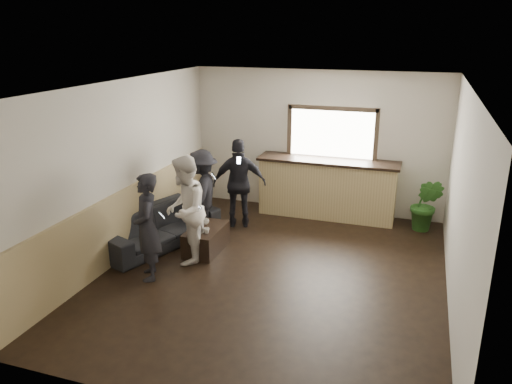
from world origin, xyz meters
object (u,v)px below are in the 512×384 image
(person_a, at_px, (147,227))
(person_d, at_px, (239,183))
(sofa, at_px, (159,227))
(bar_counter, at_px, (327,185))
(cup_b, at_px, (207,231))
(person_b, at_px, (185,210))
(coffee_table, at_px, (206,239))
(potted_plant, at_px, (426,205))
(person_c, at_px, (202,193))
(cup_a, at_px, (206,222))

(person_a, height_order, person_d, person_d)
(person_d, bearing_deg, sofa, 31.29)
(bar_counter, bearing_deg, cup_b, -121.31)
(bar_counter, height_order, person_a, bar_counter)
(bar_counter, bearing_deg, person_b, -122.53)
(coffee_table, bearing_deg, potted_plant, 30.80)
(sofa, bearing_deg, person_c, -16.67)
(coffee_table, relative_size, person_d, 0.54)
(bar_counter, xyz_separation_m, cup_a, (-1.66, -2.10, -0.20))
(person_b, bearing_deg, cup_a, 159.97)
(potted_plant, bearing_deg, sofa, -154.31)
(potted_plant, bearing_deg, bar_counter, 173.65)
(sofa, relative_size, person_d, 1.31)
(coffee_table, bearing_deg, cup_b, -62.51)
(bar_counter, xyz_separation_m, person_c, (-1.94, -1.59, 0.13))
(potted_plant, relative_size, person_b, 0.59)
(coffee_table, distance_m, cup_a, 0.30)
(sofa, relative_size, person_c, 1.41)
(cup_a, bearing_deg, person_d, 77.88)
(cup_a, height_order, potted_plant, potted_plant)
(bar_counter, distance_m, cup_b, 2.87)
(sofa, bearing_deg, person_b, -100.46)
(bar_counter, xyz_separation_m, person_b, (-1.73, -2.71, 0.22))
(person_a, bearing_deg, person_c, 146.52)
(bar_counter, bearing_deg, cup_a, -128.42)
(potted_plant, height_order, person_b, person_b)
(cup_a, height_order, cup_b, cup_a)
(potted_plant, bearing_deg, cup_b, -146.13)
(sofa, relative_size, coffee_table, 2.42)
(coffee_table, bearing_deg, person_d, 82.89)
(bar_counter, bearing_deg, person_c, -140.55)
(person_a, distance_m, person_d, 2.40)
(person_b, height_order, person_d, person_b)
(sofa, xyz_separation_m, cup_a, (0.79, 0.18, 0.13))
(cup_b, bearing_deg, bar_counter, 58.69)
(bar_counter, distance_m, person_c, 2.51)
(sofa, height_order, person_b, person_b)
(cup_b, bearing_deg, person_b, -132.50)
(person_a, distance_m, person_c, 1.79)
(bar_counter, bearing_deg, potted_plant, -6.35)
(coffee_table, distance_m, person_c, 0.94)
(coffee_table, distance_m, person_a, 1.34)
(bar_counter, xyz_separation_m, coffee_table, (-1.59, -2.25, -0.44))
(potted_plant, height_order, person_d, person_d)
(person_a, bearing_deg, person_b, 126.59)
(bar_counter, xyz_separation_m, potted_plant, (1.85, -0.21, -0.14))
(person_c, bearing_deg, person_b, -0.93)
(bar_counter, height_order, cup_b, bar_counter)
(person_a, bearing_deg, potted_plant, 98.11)
(coffee_table, distance_m, person_b, 0.81)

